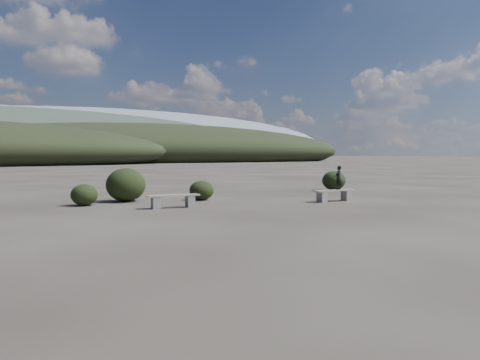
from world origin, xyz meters
TOP-DOWN VIEW (x-y plane):
  - ground at (0.00, 0.00)m, footprint 1200.00×1200.00m
  - bench_left at (-1.83, 6.12)m, footprint 1.95×0.56m
  - bench_right at (4.79, 5.01)m, footprint 1.95×0.42m
  - seated_person at (5.00, 5.01)m, footprint 0.42×0.34m
  - shrub_a at (-4.45, 8.52)m, footprint 1.00×1.00m
  - shrub_b at (-2.64, 9.27)m, footprint 1.60×1.60m
  - shrub_c at (0.32, 8.28)m, footprint 1.03×1.03m
  - shrub_e at (8.88, 9.70)m, footprint 1.26×1.26m

SIDE VIEW (x-z plane):
  - ground at x=0.00m, z-range 0.00..0.00m
  - bench_left at x=-1.83m, z-range 0.05..0.53m
  - bench_right at x=4.79m, z-range 0.05..0.54m
  - shrub_a at x=-4.45m, z-range 0.00..0.81m
  - shrub_c at x=0.32m, z-range 0.00..0.83m
  - shrub_e at x=8.88m, z-range 0.00..1.05m
  - shrub_b at x=-2.64m, z-range 0.00..1.38m
  - seated_person at x=5.00m, z-range 0.49..1.47m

